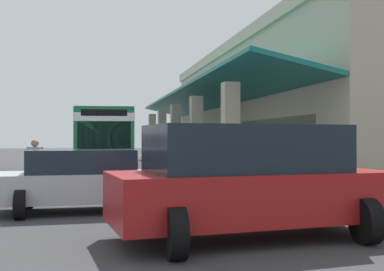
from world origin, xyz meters
name	(u,v)px	position (x,y,z in m)	size (l,w,h in m)	color
ground	(237,169)	(0.00, 8.00, 0.00)	(120.00, 120.00, 0.00)	#38383A
curb_strip	(172,167)	(-1.30, 4.51, 0.06)	(34.55, 0.50, 0.12)	#9E998E
plaza_building	(326,107)	(-1.30, 14.13, 3.65)	(29.09, 16.47, 7.30)	#B2A88E
transit_bus	(109,136)	(0.09, 0.86, 1.85)	(11.35, 3.32, 3.34)	#196638
parked_suv_red	(249,180)	(18.56, 2.66, 1.02)	(3.10, 5.00, 1.97)	maroon
parked_sedan_silver	(88,180)	(14.72, -0.08, 0.75)	(2.52, 4.45, 1.47)	#B2B5BA
pedestrian	(35,164)	(11.36, -1.68, 0.96)	(0.58, 0.50, 1.71)	#726651
potted_palm	(182,154)	(-5.12, 5.78, 0.72)	(1.80, 1.77, 2.35)	brown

